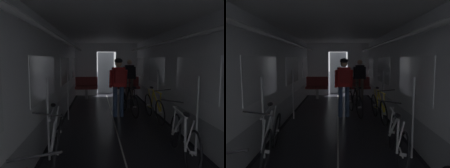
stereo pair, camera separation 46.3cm
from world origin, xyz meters
TOP-DOWN VIEW (x-y plane):
  - train_car_shell at (-0.00, 3.60)m, footprint 3.14×12.34m
  - bench_seat_far_left at (-0.90, 8.07)m, footprint 0.98×0.51m
  - bench_seat_far_right at (0.90, 8.07)m, footprint 0.98×0.51m
  - bicycle_white at (0.97, 1.97)m, footprint 0.44×1.69m
  - bicycle_silver at (-1.13, 2.10)m, footprint 0.44×1.69m
  - bicycle_yellow at (1.12, 4.46)m, footprint 0.44×1.69m
  - person_cyclist_aisle at (0.17, 4.91)m, footprint 0.55×0.42m
  - bicycle_black_in_aisle at (0.52, 5.18)m, footprint 0.49×1.67m
  - person_standing_near_bench at (0.90, 7.70)m, footprint 0.53×0.23m

SIDE VIEW (x-z plane):
  - bicycle_silver at x=-1.13m, z-range -0.10..0.86m
  - bicycle_white at x=0.97m, z-range -0.10..0.86m
  - bicycle_yellow at x=1.12m, z-range -0.09..0.86m
  - bicycle_black_in_aisle at x=0.52m, z-range -0.09..0.86m
  - bench_seat_far_left at x=-0.90m, z-range 0.09..1.04m
  - bench_seat_far_right at x=0.90m, z-range 0.09..1.04m
  - person_standing_near_bench at x=0.90m, z-range 0.13..1.82m
  - person_cyclist_aisle at x=0.17m, z-range 0.21..1.94m
  - train_car_shell at x=0.00m, z-range 0.41..2.98m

